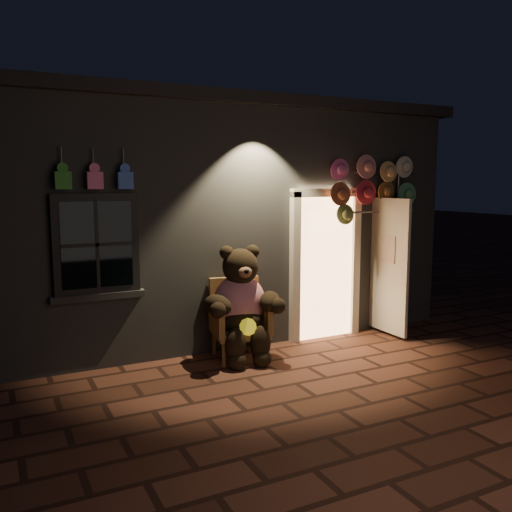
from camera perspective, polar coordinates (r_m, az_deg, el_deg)
ground at (r=6.36m, az=4.24°, el=-13.25°), size 60.00×60.00×0.00m
shop_building at (r=9.60m, az=-7.99°, el=4.45°), size 7.30×5.95×3.51m
wicker_armchair at (r=7.13m, az=-1.88°, el=-6.57°), size 0.79×0.74×1.03m
teddy_bear at (r=6.96m, az=-1.53°, el=-5.13°), size 1.08×0.91×1.50m
hat_rack at (r=8.17m, az=12.23°, el=7.06°), size 1.57×0.22×2.64m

